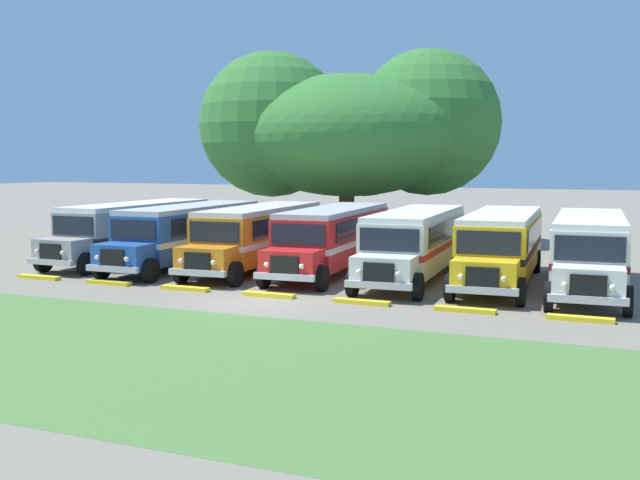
% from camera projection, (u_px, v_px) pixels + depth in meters
% --- Properties ---
extents(ground_plane, '(220.00, 220.00, 0.00)m').
position_uv_depth(ground_plane, '(254.00, 302.00, 26.09)').
color(ground_plane, slate).
extents(foreground_grass_strip, '(80.00, 10.48, 0.01)m').
position_uv_depth(foreground_grass_strip, '(124.00, 351.00, 19.39)').
color(foreground_grass_strip, '#4C7538').
rests_on(foreground_grass_strip, ground_plane).
extents(parked_bus_slot_0, '(2.80, 10.85, 2.82)m').
position_uv_depth(parked_bus_slot_0, '(134.00, 228.00, 36.96)').
color(parked_bus_slot_0, '#9E9993').
rests_on(parked_bus_slot_0, ground_plane).
extents(parked_bus_slot_1, '(2.84, 10.86, 2.82)m').
position_uv_depth(parked_bus_slot_1, '(189.00, 232.00, 35.04)').
color(parked_bus_slot_1, '#23519E').
rests_on(parked_bus_slot_1, ground_plane).
extents(parked_bus_slot_2, '(3.15, 10.90, 2.82)m').
position_uv_depth(parked_bus_slot_2, '(259.00, 234.00, 34.11)').
color(parked_bus_slot_2, orange).
rests_on(parked_bus_slot_2, ground_plane).
extents(parked_bus_slot_3, '(3.21, 10.92, 2.82)m').
position_uv_depth(parked_bus_slot_3, '(333.00, 236.00, 33.09)').
color(parked_bus_slot_3, red).
rests_on(parked_bus_slot_3, ground_plane).
extents(parked_bus_slot_4, '(3.14, 10.90, 2.82)m').
position_uv_depth(parked_bus_slot_4, '(415.00, 241.00, 31.22)').
color(parked_bus_slot_4, silver).
rests_on(parked_bus_slot_4, ground_plane).
extents(parked_bus_slot_5, '(3.16, 10.90, 2.82)m').
position_uv_depth(parked_bus_slot_5, '(501.00, 244.00, 30.19)').
color(parked_bus_slot_5, yellow).
rests_on(parked_bus_slot_5, ground_plane).
extents(parked_bus_slot_6, '(3.11, 10.90, 2.82)m').
position_uv_depth(parked_bus_slot_6, '(590.00, 249.00, 28.51)').
color(parked_bus_slot_6, silver).
rests_on(parked_bus_slot_6, ground_plane).
extents(curb_wheelstop_0, '(2.00, 0.36, 0.15)m').
position_uv_depth(curb_wheelstop_0, '(39.00, 277.00, 31.20)').
color(curb_wheelstop_0, yellow).
rests_on(curb_wheelstop_0, ground_plane).
extents(curb_wheelstop_1, '(2.00, 0.36, 0.15)m').
position_uv_depth(curb_wheelstop_1, '(109.00, 283.00, 29.84)').
color(curb_wheelstop_1, yellow).
rests_on(curb_wheelstop_1, ground_plane).
extents(curb_wheelstop_2, '(2.00, 0.36, 0.15)m').
position_uv_depth(curb_wheelstop_2, '(185.00, 288.00, 28.48)').
color(curb_wheelstop_2, yellow).
rests_on(curb_wheelstop_2, ground_plane).
extents(curb_wheelstop_3, '(2.00, 0.36, 0.15)m').
position_uv_depth(curb_wheelstop_3, '(269.00, 295.00, 27.12)').
color(curb_wheelstop_3, yellow).
rests_on(curb_wheelstop_3, ground_plane).
extents(curb_wheelstop_4, '(2.00, 0.36, 0.15)m').
position_uv_depth(curb_wheelstop_4, '(362.00, 302.00, 25.76)').
color(curb_wheelstop_4, yellow).
rests_on(curb_wheelstop_4, ground_plane).
extents(curb_wheelstop_5, '(2.00, 0.36, 0.15)m').
position_uv_depth(curb_wheelstop_5, '(465.00, 310.00, 24.41)').
color(curb_wheelstop_5, yellow).
rests_on(curb_wheelstop_5, ground_plane).
extents(curb_wheelstop_6, '(2.00, 0.36, 0.15)m').
position_uv_depth(curb_wheelstop_6, '(580.00, 319.00, 23.05)').
color(curb_wheelstop_6, yellow).
rests_on(curb_wheelstop_6, ground_plane).
extents(broad_shade_tree, '(17.33, 12.71, 11.44)m').
position_uv_depth(broad_shade_tree, '(350.00, 131.00, 44.76)').
color(broad_shade_tree, brown).
rests_on(broad_shade_tree, ground_plane).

